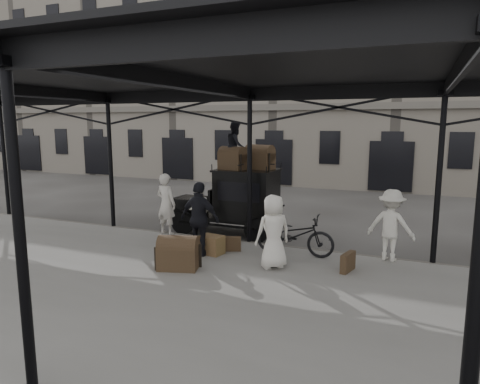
{
  "coord_description": "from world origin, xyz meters",
  "views": [
    {
      "loc": [
        4.5,
        -9.49,
        3.67
      ],
      "look_at": [
        -0.13,
        1.6,
        1.7
      ],
      "focal_mm": 32.0,
      "sensor_mm": 36.0,
      "label": 1
    }
  ],
  "objects_px": {
    "porter_left": "(166,204)",
    "steamer_trunk_platform": "(178,255)",
    "steamer_trunk_roof_near": "(233,160)",
    "taxi": "(238,199)",
    "bicycle": "(295,235)",
    "porter_official": "(200,219)"
  },
  "relations": [
    {
      "from": "porter_official",
      "to": "steamer_trunk_platform",
      "type": "xyz_separation_m",
      "value": [
        0.02,
        -1.17,
        -0.64
      ]
    },
    {
      "from": "porter_official",
      "to": "bicycle",
      "type": "relative_size",
      "value": 0.94
    },
    {
      "from": "steamer_trunk_roof_near",
      "to": "steamer_trunk_platform",
      "type": "relative_size",
      "value": 0.88
    },
    {
      "from": "taxi",
      "to": "steamer_trunk_roof_near",
      "type": "distance_m",
      "value": 1.31
    },
    {
      "from": "bicycle",
      "to": "steamer_trunk_roof_near",
      "type": "height_order",
      "value": "steamer_trunk_roof_near"
    },
    {
      "from": "bicycle",
      "to": "steamer_trunk_roof_near",
      "type": "bearing_deg",
      "value": 56.14
    },
    {
      "from": "steamer_trunk_roof_near",
      "to": "steamer_trunk_platform",
      "type": "height_order",
      "value": "steamer_trunk_roof_near"
    },
    {
      "from": "taxi",
      "to": "porter_official",
      "type": "xyz_separation_m",
      "value": [
        0.12,
        -2.87,
        -0.07
      ]
    },
    {
      "from": "steamer_trunk_roof_near",
      "to": "steamer_trunk_platform",
      "type": "distance_m",
      "value": 4.29
    },
    {
      "from": "porter_left",
      "to": "porter_official",
      "type": "height_order",
      "value": "porter_official"
    },
    {
      "from": "porter_official",
      "to": "bicycle",
      "type": "distance_m",
      "value": 2.56
    },
    {
      "from": "bicycle",
      "to": "steamer_trunk_roof_near",
      "type": "relative_size",
      "value": 2.54
    },
    {
      "from": "porter_left",
      "to": "steamer_trunk_platform",
      "type": "xyz_separation_m",
      "value": [
        2.03,
        -2.69,
        -0.63
      ]
    },
    {
      "from": "bicycle",
      "to": "steamer_trunk_platform",
      "type": "height_order",
      "value": "bicycle"
    },
    {
      "from": "porter_official",
      "to": "taxi",
      "type": "bearing_deg",
      "value": -82.14
    },
    {
      "from": "steamer_trunk_platform",
      "to": "bicycle",
      "type": "bearing_deg",
      "value": 26.93
    },
    {
      "from": "taxi",
      "to": "steamer_trunk_platform",
      "type": "xyz_separation_m",
      "value": [
        0.14,
        -4.04,
        -0.71
      ]
    },
    {
      "from": "porter_left",
      "to": "steamer_trunk_platform",
      "type": "distance_m",
      "value": 3.43
    },
    {
      "from": "porter_left",
      "to": "steamer_trunk_platform",
      "type": "height_order",
      "value": "porter_left"
    },
    {
      "from": "taxi",
      "to": "porter_left",
      "type": "height_order",
      "value": "taxi"
    },
    {
      "from": "porter_official",
      "to": "steamer_trunk_platform",
      "type": "height_order",
      "value": "porter_official"
    },
    {
      "from": "porter_official",
      "to": "steamer_trunk_roof_near",
      "type": "bearing_deg",
      "value": -80.16
    }
  ]
}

